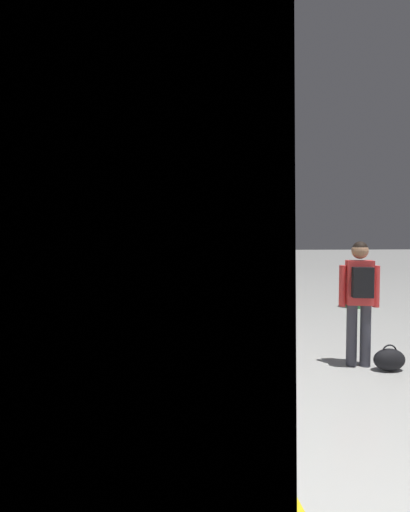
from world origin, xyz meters
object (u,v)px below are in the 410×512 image
Objects in this scene: high_speed_train at (76,197)px; passenger_mid at (237,258)px; duffel_bag_mid at (230,277)px; duffel_bag_near at (389,359)px; waste_bin at (355,290)px; passenger_near at (360,293)px.

high_speed_train is 21.32× the size of passenger_mid.
passenger_mid is 3.61× the size of duffel_bag_mid.
high_speed_train is 10.60m from duffel_bag_mid.
high_speed_train reaches higher than duffel_bag_near.
high_speed_train is 37.19× the size of waste_bin.
duffel_bag_mid is 0.48× the size of waste_bin.
passenger_near is 11.24m from duffel_bag_mid.
high_speed_train is at bearing -158.19° from waste_bin.
passenger_near is 1.93× the size of waste_bin.
high_speed_train is 5.51m from duffel_bag_near.
duffel_bag_near is 0.28× the size of passenger_mid.
high_speed_train is at bearing 156.10° from passenger_near.
passenger_mid reaches higher than duffel_bag_near.
passenger_mid is at bearing 88.83° from duffel_bag_near.
duffel_bag_mid is at bearing 88.79° from passenger_near.
passenger_mid reaches higher than duffel_bag_mid.
high_speed_train is at bearing -115.42° from duffel_bag_mid.
waste_bin is (2.02, -6.75, 0.30)m from duffel_bag_mid.
duffel_bag_near is at bearing -24.72° from high_speed_train.
high_speed_train is 76.92× the size of duffel_bag_near.
duffel_bag_near is at bearing -112.50° from waste_bin.
passenger_near reaches higher than passenger_mid.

